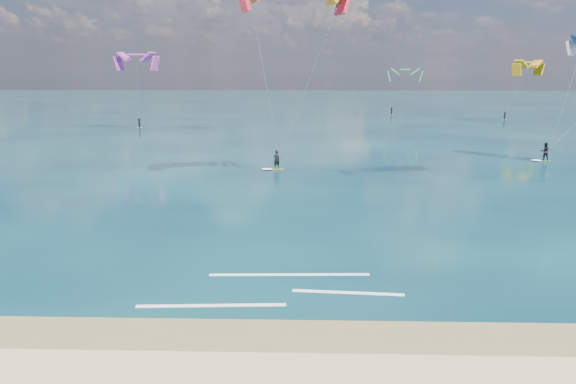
% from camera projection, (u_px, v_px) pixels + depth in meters
% --- Properties ---
extents(ground, '(320.00, 320.00, 0.00)m').
position_uv_depth(ground, '(298.00, 156.00, 53.52)').
color(ground, tan).
rests_on(ground, ground).
extents(wet_sand_strip, '(320.00, 2.40, 0.01)m').
position_uv_depth(wet_sand_strip, '(288.00, 334.00, 17.56)').
color(wet_sand_strip, brown).
rests_on(wet_sand_strip, ground).
extents(sea, '(320.00, 200.00, 0.04)m').
position_uv_depth(sea, '(300.00, 109.00, 115.71)').
color(sea, '#08202F').
rests_on(sea, ground).
extents(kitesurfer_main, '(8.65, 8.94, 16.57)m').
position_uv_depth(kitesurfer_main, '(285.00, 73.00, 40.77)').
color(kitesurfer_main, yellow).
rests_on(kitesurfer_main, sea).
extents(shoreline_foam, '(10.45, 3.62, 0.01)m').
position_uv_depth(shoreline_foam, '(280.00, 289.00, 21.06)').
color(shoreline_foam, white).
rests_on(shoreline_foam, ground).
extents(distant_kites, '(66.68, 27.24, 10.79)m').
position_uv_depth(distant_kites, '(361.00, 93.00, 84.11)').
color(distant_kites, orange).
rests_on(distant_kites, ground).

